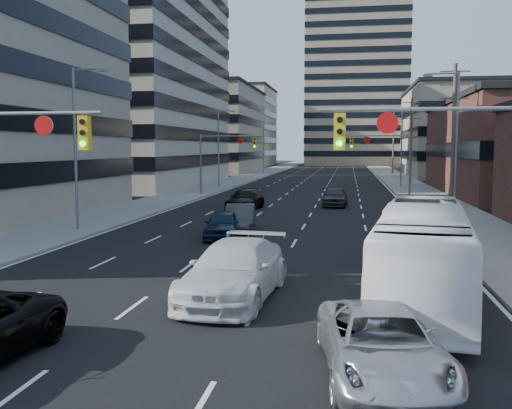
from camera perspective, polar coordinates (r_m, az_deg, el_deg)
The scene contains 28 objects.
ground at distance 11.44m, azimuth -15.01°, elevation -18.59°, with size 400.00×400.00×0.00m, color black.
road_surface at distance 139.62m, azimuth 7.46°, elevation 3.73°, with size 18.00×300.00×0.02m, color black.
sidewalk_left at distance 140.45m, azimuth 2.76°, elevation 3.81°, with size 5.00×300.00×0.15m, color slate.
sidewalk_right at distance 139.73m, azimuth 12.19°, elevation 3.67°, with size 5.00×300.00×0.15m, color slate.
office_left_mid at distance 76.81m, azimuth -15.31°, elevation 12.47°, with size 26.00×34.00×28.00m, color #ADA089.
office_left_far at distance 113.15m, azimuth -5.32°, elevation 7.35°, with size 20.00×30.00×16.00m, color gray.
office_right_far at distance 99.66m, azimuth 21.34°, elevation 6.64°, with size 22.00×28.00×14.00m, color gray.
apartment_tower at distance 161.33m, azimuth 10.03°, elevation 14.28°, with size 26.00×26.00×58.00m, color gray.
bg_block_left at distance 153.04m, azimuth -3.00°, elevation 7.68°, with size 24.00×24.00×20.00m, color #ADA089.
bg_block_right at distance 142.19m, azimuth 20.56°, elevation 5.86°, with size 22.00×22.00×12.00m, color gray.
signal_near_right at distance 17.74m, azimuth 19.26°, elevation 4.27°, with size 6.59×0.33×6.00m.
signal_far_left at distance 55.79m, azimuth -3.25°, elevation 5.30°, with size 6.09×0.33×6.00m.
signal_far_right at distance 54.57m, azimuth 12.77°, elevation 5.16°, with size 6.09×0.33×6.00m.
utility_pole_block at distance 46.16m, azimuth 19.13°, elevation 6.75°, with size 2.20×0.28×11.00m.
utility_pole_midblock at distance 75.89m, azimuth 15.26°, elevation 6.33°, with size 2.20×0.28×11.00m.
utility_pole_distant at distance 105.77m, azimuth 13.57°, elevation 6.13°, with size 2.20×0.28×11.00m.
streetlight_left_near at distance 32.95m, azimuth -17.40°, elevation 6.10°, with size 2.03×0.22×9.00m.
streetlight_left_mid at distance 66.14m, azimuth -3.63°, elevation 6.01°, with size 2.03×0.22×9.00m.
streetlight_left_far at distance 100.56m, azimuth 0.84°, elevation 5.91°, with size 2.03×0.22×9.00m.
streetlight_right_near at distance 34.99m, azimuth 19.15°, elevation 6.01°, with size 2.03×0.22×9.00m.
streetlight_right_far at distance 69.73m, azimuth 14.22°, elevation 5.83°, with size 2.03×0.22×9.00m.
white_van at distance 17.73m, azimuth -2.17°, elevation -6.64°, with size 2.47×6.08×1.76m, color silver.
silver_suv at distance 12.18m, azimuth 12.45°, elevation -13.47°, with size 2.31×5.02×1.39m, color #B4B5B9.
transit_bus at distance 18.09m, azimuth 16.34°, elevation -4.64°, with size 2.51×10.73×2.99m, color white.
sedan_blue at distance 29.49m, azimuth -3.39°, elevation -2.02°, with size 1.70×4.22×1.44m, color #0C1A32.
sedan_grey_center at distance 31.98m, azimuth -1.61°, elevation -1.35°, with size 1.59×4.56×1.50m, color #313133.
sedan_black_far at distance 43.13m, azimuth -1.07°, elevation 0.49°, with size 2.13×5.25×1.52m, color black.
sedan_grey_right at distance 45.93m, azimuth 7.93°, elevation 0.78°, with size 1.85×4.60×1.57m, color #2F2F31.
Camera 1 is at (4.39, -9.48, 4.67)m, focal length 40.00 mm.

